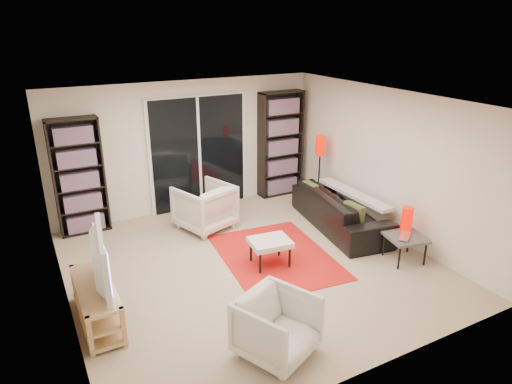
{
  "coord_description": "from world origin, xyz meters",
  "views": [
    {
      "loc": [
        -2.73,
        -5.26,
        3.39
      ],
      "look_at": [
        0.25,
        0.3,
        1.0
      ],
      "focal_mm": 32.0,
      "sensor_mm": 36.0,
      "label": 1
    }
  ],
  "objects_px": {
    "bookshelf_right": "(281,144)",
    "sofa": "(340,209)",
    "tv_stand": "(97,302)",
    "floor_lamp": "(320,153)",
    "armchair_back": "(205,207)",
    "side_table": "(405,238)",
    "bookshelf_left": "(79,177)",
    "ottoman": "(270,243)",
    "armchair_front": "(277,327)"
  },
  "relations": [
    {
      "from": "side_table",
      "to": "armchair_front",
      "type": "bearing_deg",
      "value": -162.34
    },
    {
      "from": "bookshelf_right",
      "to": "sofa",
      "type": "relative_size",
      "value": 0.95
    },
    {
      "from": "tv_stand",
      "to": "armchair_back",
      "type": "xyz_separation_m",
      "value": [
        2.13,
        1.85,
        0.13
      ]
    },
    {
      "from": "bookshelf_right",
      "to": "sofa",
      "type": "bearing_deg",
      "value": -87.6
    },
    {
      "from": "bookshelf_left",
      "to": "armchair_back",
      "type": "bearing_deg",
      "value": -23.94
    },
    {
      "from": "bookshelf_left",
      "to": "armchair_back",
      "type": "relative_size",
      "value": 2.27
    },
    {
      "from": "sofa",
      "to": "ottoman",
      "type": "bearing_deg",
      "value": 117.42
    },
    {
      "from": "tv_stand",
      "to": "bookshelf_right",
      "type": "bearing_deg",
      "value": 32.93
    },
    {
      "from": "bookshelf_right",
      "to": "sofa",
      "type": "xyz_separation_m",
      "value": [
        0.08,
        -1.89,
        -0.73
      ]
    },
    {
      "from": "bookshelf_left",
      "to": "ottoman",
      "type": "relative_size",
      "value": 3.11
    },
    {
      "from": "bookshelf_right",
      "to": "armchair_front",
      "type": "distance_m",
      "value": 4.93
    },
    {
      "from": "bookshelf_left",
      "to": "floor_lamp",
      "type": "bearing_deg",
      "value": -11.88
    },
    {
      "from": "armchair_back",
      "to": "side_table",
      "type": "height_order",
      "value": "armchair_back"
    },
    {
      "from": "ottoman",
      "to": "floor_lamp",
      "type": "relative_size",
      "value": 0.45
    },
    {
      "from": "armchair_front",
      "to": "side_table",
      "type": "bearing_deg",
      "value": -6.48
    },
    {
      "from": "tv_stand",
      "to": "side_table",
      "type": "bearing_deg",
      "value": -8.23
    },
    {
      "from": "side_table",
      "to": "bookshelf_left",
      "type": "bearing_deg",
      "value": 140.71
    },
    {
      "from": "tv_stand",
      "to": "sofa",
      "type": "xyz_separation_m",
      "value": [
        4.21,
        0.78,
        0.06
      ]
    },
    {
      "from": "tv_stand",
      "to": "floor_lamp",
      "type": "height_order",
      "value": "floor_lamp"
    },
    {
      "from": "sofa",
      "to": "tv_stand",
      "type": "bearing_deg",
      "value": 109.69
    },
    {
      "from": "sofa",
      "to": "floor_lamp",
      "type": "relative_size",
      "value": 1.61
    },
    {
      "from": "sofa",
      "to": "side_table",
      "type": "distance_m",
      "value": 1.41
    },
    {
      "from": "armchair_back",
      "to": "ottoman",
      "type": "bearing_deg",
      "value": 83.87
    },
    {
      "from": "armchair_back",
      "to": "floor_lamp",
      "type": "height_order",
      "value": "floor_lamp"
    },
    {
      "from": "sofa",
      "to": "armchair_back",
      "type": "bearing_deg",
      "value": 71.92
    },
    {
      "from": "tv_stand",
      "to": "side_table",
      "type": "relative_size",
      "value": 1.99
    },
    {
      "from": "armchair_front",
      "to": "floor_lamp",
      "type": "bearing_deg",
      "value": 24.68
    },
    {
      "from": "bookshelf_right",
      "to": "side_table",
      "type": "height_order",
      "value": "bookshelf_right"
    },
    {
      "from": "bookshelf_right",
      "to": "armchair_back",
      "type": "height_order",
      "value": "bookshelf_right"
    },
    {
      "from": "bookshelf_left",
      "to": "side_table",
      "type": "relative_size",
      "value": 3.05
    },
    {
      "from": "sofa",
      "to": "armchair_front",
      "type": "relative_size",
      "value": 2.94
    },
    {
      "from": "ottoman",
      "to": "floor_lamp",
      "type": "distance_m",
      "value": 2.63
    },
    {
      "from": "tv_stand",
      "to": "armchair_front",
      "type": "relative_size",
      "value": 1.69
    },
    {
      "from": "bookshelf_right",
      "to": "armchair_front",
      "type": "xyz_separation_m",
      "value": [
        -2.54,
        -4.16,
        -0.71
      ]
    },
    {
      "from": "ottoman",
      "to": "floor_lamp",
      "type": "bearing_deg",
      "value": 38.63
    },
    {
      "from": "bookshelf_right",
      "to": "ottoman",
      "type": "relative_size",
      "value": 3.35
    },
    {
      "from": "bookshelf_left",
      "to": "sofa",
      "type": "bearing_deg",
      "value": -25.71
    },
    {
      "from": "armchair_front",
      "to": "floor_lamp",
      "type": "relative_size",
      "value": 0.55
    },
    {
      "from": "bookshelf_left",
      "to": "bookshelf_right",
      "type": "relative_size",
      "value": 0.93
    },
    {
      "from": "sofa",
      "to": "floor_lamp",
      "type": "xyz_separation_m",
      "value": [
        0.25,
        1.01,
        0.73
      ]
    },
    {
      "from": "tv_stand",
      "to": "side_table",
      "type": "xyz_separation_m",
      "value": [
        4.31,
        -0.62,
        0.1
      ]
    },
    {
      "from": "bookshelf_right",
      "to": "side_table",
      "type": "bearing_deg",
      "value": -86.89
    },
    {
      "from": "tv_stand",
      "to": "armchair_back",
      "type": "relative_size",
      "value": 1.48
    },
    {
      "from": "bookshelf_left",
      "to": "ottoman",
      "type": "bearing_deg",
      "value": -48.17
    },
    {
      "from": "bookshelf_right",
      "to": "floor_lamp",
      "type": "xyz_separation_m",
      "value": [
        0.33,
        -0.88,
        0.0
      ]
    },
    {
      "from": "bookshelf_right",
      "to": "floor_lamp",
      "type": "bearing_deg",
      "value": -69.27
    },
    {
      "from": "sofa",
      "to": "armchair_back",
      "type": "height_order",
      "value": "armchair_back"
    },
    {
      "from": "bookshelf_left",
      "to": "bookshelf_right",
      "type": "distance_m",
      "value": 3.85
    },
    {
      "from": "armchair_back",
      "to": "side_table",
      "type": "xyz_separation_m",
      "value": [
        2.18,
        -2.47,
        -0.03
      ]
    },
    {
      "from": "armchair_front",
      "to": "side_table",
      "type": "distance_m",
      "value": 2.85
    }
  ]
}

